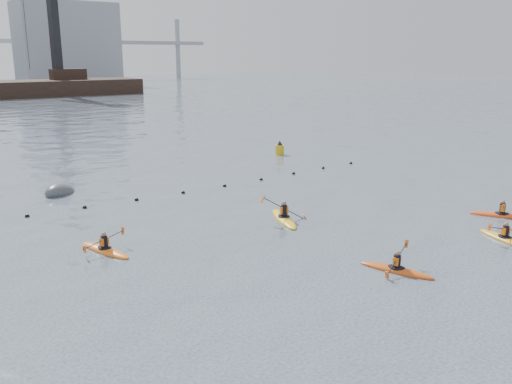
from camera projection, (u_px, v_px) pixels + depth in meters
float_line at (159, 196)px, 32.47m from camera, size 33.24×0.73×0.24m
kayaker_0 at (396, 269)px, 21.21m from camera, size 2.02×3.06×1.13m
kayaker_1 at (505, 238)px, 24.76m from camera, size 2.03×3.12×1.02m
kayaker_2 at (105, 249)px, 23.35m from camera, size 2.08×3.20×1.01m
kayaker_3 at (284, 218)px, 27.79m from camera, size 2.39×3.58×1.51m
kayaker_4 at (502, 215)px, 28.36m from camera, size 2.20×3.07×1.05m
mooring_buoy at (60, 193)px, 33.13m from camera, size 2.92×2.84×1.70m
nav_buoy at (280, 150)px, 45.81m from camera, size 0.75×0.75×1.36m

